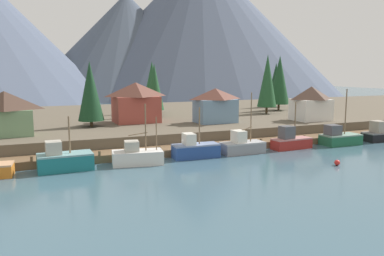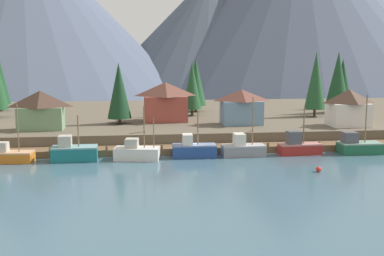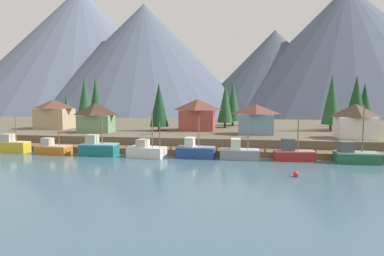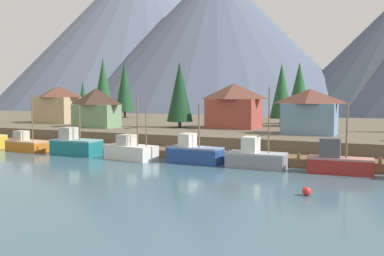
{
  "view_description": "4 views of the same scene",
  "coord_description": "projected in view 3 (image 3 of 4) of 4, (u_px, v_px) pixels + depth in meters",
  "views": [
    {
      "loc": [
        -20.01,
        -49.27,
        11.64
      ],
      "look_at": [
        1.2,
        1.3,
        3.66
      ],
      "focal_mm": 36.65,
      "sensor_mm": 36.0,
      "label": 1
    },
    {
      "loc": [
        -8.23,
        -71.05,
        14.9
      ],
      "look_at": [
        0.57,
        1.21,
        3.87
      ],
      "focal_mm": 46.25,
      "sensor_mm": 36.0,
      "label": 2
    },
    {
      "loc": [
        8.54,
        -54.59,
        10.03
      ],
      "look_at": [
        -0.75,
        2.86,
        4.56
      ],
      "focal_mm": 30.56,
      "sensor_mm": 36.0,
      "label": 3
    },
    {
      "loc": [
        20.94,
        -46.07,
        7.82
      ],
      "look_at": [
        -1.24,
        1.54,
        3.78
      ],
      "focal_mm": 40.37,
      "sensor_mm": 36.0,
      "label": 4
    }
  ],
  "objects": [
    {
      "name": "dock",
      "position": [
        195.0,
        151.0,
        57.85
      ],
      "size": [
        80.0,
        4.0,
        1.6
      ],
      "color": "brown",
      "rests_on": "ground_plane"
    },
    {
      "name": "channel_buoy",
      "position": [
        296.0,
        174.0,
        41.36
      ],
      "size": [
        0.7,
        0.7,
        0.7
      ],
      "primitive_type": "sphere",
      "color": "red",
      "rests_on": "ground_plane"
    },
    {
      "name": "conifer_back_right",
      "position": [
        159.0,
        105.0,
        73.21
      ],
      "size": [
        4.24,
        4.24,
        10.78
      ],
      "color": "#4C3823",
      "rests_on": "shoreline_bank"
    },
    {
      "name": "fishing_boat_red",
      "position": [
        293.0,
        153.0,
        51.86
      ],
      "size": [
        6.37,
        2.59,
        7.06
      ],
      "rotation": [
        0.0,
        0.0,
        0.06
      ],
      "color": "maroon",
      "rests_on": "ground_plane"
    },
    {
      "name": "mountain_east_peak",
      "position": [
        274.0,
        73.0,
        183.66
      ],
      "size": [
        94.43,
        94.43,
        47.51
      ],
      "primitive_type": "cone",
      "color": "#475160",
      "rests_on": "ground_plane"
    },
    {
      "name": "conifer_near_right",
      "position": [
        364.0,
        102.0,
        83.9
      ],
      "size": [
        4.33,
        4.33,
        11.21
      ],
      "color": "#4C3823",
      "rests_on": "shoreline_bank"
    },
    {
      "name": "fishing_boat_teal",
      "position": [
        98.0,
        148.0,
        56.7
      ],
      "size": [
        6.32,
        3.24,
        6.41
      ],
      "rotation": [
        0.0,
        0.0,
        0.02
      ],
      "color": "#196B70",
      "rests_on": "ground_plane"
    },
    {
      "name": "fishing_boat_green",
      "position": [
        355.0,
        155.0,
        50.08
      ],
      "size": [
        6.29,
        3.21,
        8.87
      ],
      "rotation": [
        0.0,
        0.0,
        -0.01
      ],
      "color": "#1E5B3D",
      "rests_on": "ground_plane"
    },
    {
      "name": "fishing_boat_orange",
      "position": [
        53.0,
        148.0,
        58.16
      ],
      "size": [
        6.32,
        3.21,
        8.11
      ],
      "rotation": [
        0.0,
        0.0,
        -0.1
      ],
      "color": "#CC6B1E",
      "rests_on": "ground_plane"
    },
    {
      "name": "conifer_far_left",
      "position": [
        332.0,
        99.0,
        72.73
      ],
      "size": [
        4.13,
        4.13,
        12.68
      ],
      "color": "#4C3823",
      "rests_on": "shoreline_bank"
    },
    {
      "name": "house_tan",
      "position": [
        54.0,
        114.0,
        78.81
      ],
      "size": [
        8.07,
        6.33,
        7.02
      ],
      "color": "tan",
      "rests_on": "shoreline_bank"
    },
    {
      "name": "fishing_boat_grey",
      "position": [
        239.0,
        152.0,
        53.12
      ],
      "size": [
        6.28,
        2.77,
        8.66
      ],
      "rotation": [
        0.0,
        0.0,
        0.01
      ],
      "color": "gray",
      "rests_on": "ground_plane"
    },
    {
      "name": "mountain_far_ridge",
      "position": [
        346.0,
        51.0,
        174.59
      ],
      "size": [
        138.02,
        138.02,
        69.18
      ],
      "primitive_type": "cone",
      "color": "#4C566B",
      "rests_on": "ground_plane"
    },
    {
      "name": "house_green",
      "position": [
        96.0,
        117.0,
        70.16
      ],
      "size": [
        7.53,
        4.22,
        6.39
      ],
      "color": "#6B8E66",
      "rests_on": "shoreline_bank"
    },
    {
      "name": "mountain_west_peak",
      "position": [
        82.0,
        51.0,
        212.18
      ],
      "size": [
        151.29,
        151.29,
        80.1
      ],
      "primitive_type": "cone",
      "color": "slate",
      "rests_on": "ground_plane"
    },
    {
      "name": "fishing_boat_blue",
      "position": [
        195.0,
        151.0,
        54.27
      ],
      "size": [
        6.35,
        2.79,
        6.87
      ],
      "rotation": [
        0.0,
        0.0,
        -0.04
      ],
      "color": "navy",
      "rests_on": "ground_plane"
    },
    {
      "name": "house_blue",
      "position": [
        256.0,
        119.0,
        66.87
      ],
      "size": [
        7.27,
        4.97,
        6.13
      ],
      "color": "#6689A8",
      "rests_on": "shoreline_bank"
    },
    {
      "name": "conifer_centre",
      "position": [
        233.0,
        102.0,
        87.51
      ],
      "size": [
        4.53,
        4.53,
        11.31
      ],
      "color": "#4C3823",
      "rests_on": "shoreline_bank"
    },
    {
      "name": "shoreline_bank",
      "position": [
        212.0,
        130.0,
        87.28
      ],
      "size": [
        400.0,
        56.0,
        2.5
      ],
      "primitive_type": "cube",
      "color": "brown",
      "rests_on": "ground_plane"
    },
    {
      "name": "ground_plane",
      "position": [
        207.0,
        143.0,
        75.65
      ],
      "size": [
        400.0,
        400.0,
        1.0
      ],
      "primitive_type": "cube",
      "color": "#3D5B6B"
    },
    {
      "name": "fishing_boat_white",
      "position": [
        146.0,
        151.0,
        54.98
      ],
      "size": [
        6.65,
        3.95,
        7.62
      ],
      "rotation": [
        0.0,
        0.0,
        -0.16
      ],
      "color": "silver",
      "rests_on": "ground_plane"
    },
    {
      "name": "house_red",
      "position": [
        197.0,
        114.0,
        74.76
      ],
      "size": [
        8.09,
        6.45,
        7.15
      ],
      "color": "#9E4238",
      "rests_on": "shoreline_bank"
    },
    {
      "name": "conifer_near_left",
      "position": [
        67.0,
        107.0,
        89.89
      ],
      "size": [
        2.5,
        2.5,
        8.33
      ],
      "color": "#4C3823",
      "rests_on": "shoreline_bank"
    },
    {
      "name": "conifer_back_left",
      "position": [
        356.0,
        99.0,
        76.75
      ],
      "size": [
        4.83,
        4.83,
        12.75
      ],
      "color": "#4C3823",
      "rests_on": "shoreline_bank"
    },
    {
      "name": "mountain_central_peak",
      "position": [
        145.0,
        60.0,
        183.89
      ],
      "size": [
        121.65,
        121.65,
        61.89
      ],
      "primitive_type": "cone",
      "color": "#4C566B",
      "rests_on": "ground_plane"
    },
    {
      "name": "conifer_mid_right",
      "position": [
        96.0,
        98.0,
        99.98
      ],
      "size": [
        4.48,
        4.48,
        13.11
      ],
      "color": "#4C3823",
      "rests_on": "shoreline_bank"
    },
    {
      "name": "conifer_far_right",
      "position": [
        225.0,
        104.0,
        81.05
      ],
      "size": [
        3.89,
        3.89,
        10.69
      ],
      "color": "#4C3823",
      "rests_on": "shoreline_bank"
    },
    {
      "name": "conifer_mid_left",
      "position": [
        85.0,
        98.0,
        88.39
      ],
      "size": [
        4.4,
        4.4,
        13.06
      ],
      "color": "#4C3823",
      "rests_on": "shoreline_bank"
    },
    {
      "name": "house_white",
      "position": [
        355.0,
        121.0,
        60.0
      ],
      "size": [
        6.76,
        5.35,
        6.34
      ],
      "color": "silver",
      "rests_on": "shoreline_bank"
    },
    {
      "name": "fishing_boat_yellow",
      "position": [
        12.0,
        145.0,
        59.93
      ],
      "size": [
        6.29,
        2.34,
        6.5
      ],
      "rotation": [
        0.0,
        0.0,
        -0.02
      ],
      "color": "gold",
      "rests_on": "ground_plane"
    }
  ]
}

